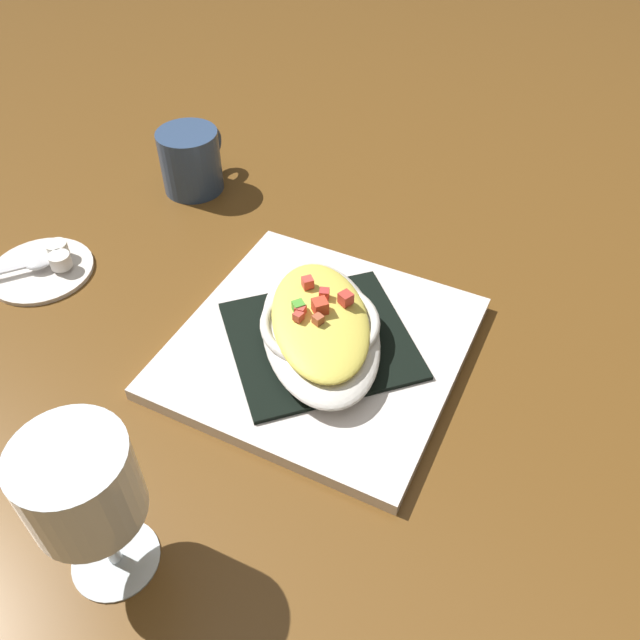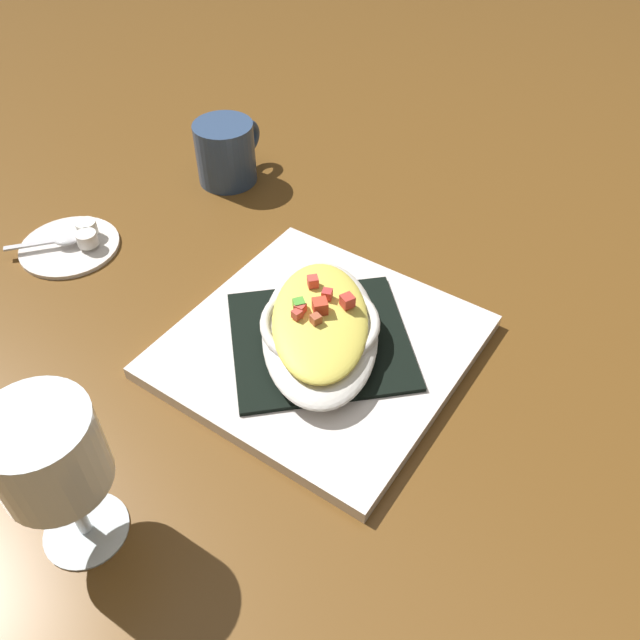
% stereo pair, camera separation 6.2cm
% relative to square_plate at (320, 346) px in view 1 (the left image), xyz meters
% --- Properties ---
extents(ground_plane, '(2.60, 2.60, 0.00)m').
position_rel_square_plate_xyz_m(ground_plane, '(0.00, 0.00, -0.01)').
color(ground_plane, brown).
extents(square_plate, '(0.31, 0.31, 0.01)m').
position_rel_square_plate_xyz_m(square_plate, '(0.00, 0.00, 0.00)').
color(square_plate, white).
rests_on(square_plate, ground_plane).
extents(folded_napkin, '(0.23, 0.23, 0.00)m').
position_rel_square_plate_xyz_m(folded_napkin, '(0.00, 0.00, 0.01)').
color(folded_napkin, black).
rests_on(folded_napkin, square_plate).
extents(gratin_dish, '(0.22, 0.22, 0.05)m').
position_rel_square_plate_xyz_m(gratin_dish, '(-0.00, -0.00, 0.03)').
color(gratin_dish, silver).
rests_on(gratin_dish, folded_napkin).
extents(coffee_mug, '(0.11, 0.08, 0.08)m').
position_rel_square_plate_xyz_m(coffee_mug, '(-0.14, -0.31, 0.03)').
color(coffee_mug, '#32486B').
rests_on(coffee_mug, ground_plane).
extents(stemmed_glass, '(0.08, 0.08, 0.14)m').
position_rel_square_plate_xyz_m(stemmed_glass, '(0.27, 0.00, 0.10)').
color(stemmed_glass, white).
rests_on(stemmed_glass, ground_plane).
extents(creamer_saucer, '(0.12, 0.12, 0.01)m').
position_rel_square_plate_xyz_m(creamer_saucer, '(0.09, -0.33, -0.00)').
color(creamer_saucer, silver).
rests_on(creamer_saucer, ground_plane).
extents(spoon, '(0.08, 0.06, 0.01)m').
position_rel_square_plate_xyz_m(spoon, '(0.09, -0.33, 0.01)').
color(spoon, silver).
rests_on(spoon, creamer_saucer).
extents(creamer_cup_0, '(0.02, 0.02, 0.02)m').
position_rel_square_plate_xyz_m(creamer_cup_0, '(0.07, -0.31, 0.01)').
color(creamer_cup_0, white).
rests_on(creamer_cup_0, creamer_saucer).
extents(creamer_cup_1, '(0.02, 0.02, 0.02)m').
position_rel_square_plate_xyz_m(creamer_cup_1, '(0.06, -0.33, 0.01)').
color(creamer_cup_1, white).
rests_on(creamer_cup_1, creamer_saucer).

